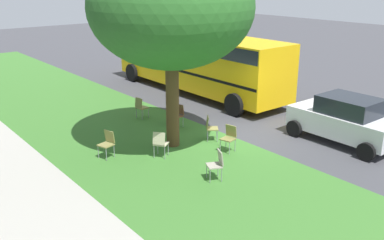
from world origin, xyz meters
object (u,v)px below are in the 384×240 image
object	(u,v)px
chair_2	(210,126)
school_bus	(196,57)
chair_4	(160,142)
chair_3	(141,106)
parked_car	(345,119)
chair_1	(229,136)
chair_0	(107,142)
chair_6	(217,163)
chair_5	(178,114)
street_tree	(171,8)

from	to	relation	value
chair_2	school_bus	xyz separation A→B (m)	(5.48, -3.89, 1.24)
chair_4	chair_3	bearing A→B (deg)	-24.02
chair_2	parked_car	distance (m)	4.64
chair_1	chair_3	xyz separation A→B (m)	(4.75, 0.39, 0.00)
chair_1	school_bus	bearing A→B (deg)	-31.50
chair_0	chair_6	distance (m)	3.75
chair_1	chair_4	world-z (taller)	same
chair_6	chair_1	bearing A→B (deg)	-52.83
chair_2	parked_car	size ratio (longest dim) A/B	0.24
chair_5	parked_car	bearing A→B (deg)	-144.71
chair_1	chair_4	distance (m)	2.30
parked_car	chair_3	bearing A→B (deg)	31.21
street_tree	chair_4	size ratio (longest dim) A/B	7.41
parked_car	chair_1	bearing A→B (deg)	62.21
chair_1	chair_3	distance (m)	4.77
chair_5	chair_6	size ratio (longest dim) A/B	1.00
chair_2	school_bus	size ratio (longest dim) A/B	0.08
chair_3	parked_car	size ratio (longest dim) A/B	0.24
chair_4	chair_6	distance (m)	2.33
chair_5	chair_6	world-z (taller)	same
chair_1	chair_5	xyz separation A→B (m)	(3.00, -0.16, 0.00)
chair_0	chair_6	xyz separation A→B (m)	(-3.37, -1.63, 0.00)
chair_6	chair_5	bearing A→B (deg)	-23.75
chair_0	parked_car	xyz separation A→B (m)	(-3.98, -7.02, 0.32)
street_tree	chair_3	distance (m)	5.20
school_bus	chair_3	bearing A→B (deg)	112.72
chair_5	school_bus	distance (m)	5.45
chair_0	chair_2	distance (m)	3.65
street_tree	chair_3	xyz separation A→B (m)	(3.17, -0.74, -4.06)
street_tree	chair_6	bearing A→B (deg)	168.13
chair_2	chair_6	xyz separation A→B (m)	(-2.45, 1.91, 0.00)
street_tree	parked_car	size ratio (longest dim) A/B	1.76
street_tree	chair_1	world-z (taller)	street_tree
street_tree	chair_4	xyz separation A→B (m)	(-0.59, 0.94, -4.06)
street_tree	chair_3	size ratio (longest dim) A/B	7.41
street_tree	chair_0	bearing A→B (deg)	78.03
chair_3	chair_4	world-z (taller)	same
chair_4	chair_5	bearing A→B (deg)	-47.94
school_bus	chair_5	bearing A→B (deg)	132.86
chair_5	school_bus	world-z (taller)	school_bus
chair_0	chair_4	world-z (taller)	same
street_tree	school_bus	bearing A→B (deg)	-45.84
street_tree	school_bus	size ratio (longest dim) A/B	0.63
chair_0	school_bus	bearing A→B (deg)	-58.43
chair_0	chair_4	size ratio (longest dim) A/B	1.00
parked_car	school_bus	bearing A→B (deg)	-2.70
chair_0	chair_2	size ratio (longest dim) A/B	1.00
chair_1	chair_6	xyz separation A→B (m)	(-1.32, 1.74, 0.00)
chair_1	chair_4	size ratio (longest dim) A/B	1.00
chair_2	chair_6	world-z (taller)	same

